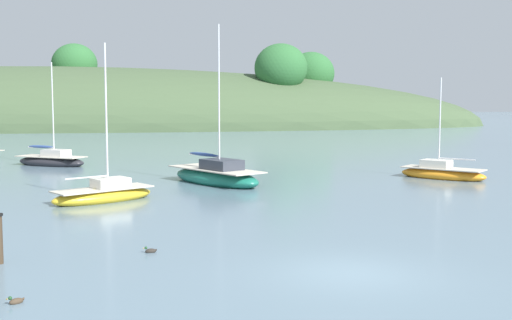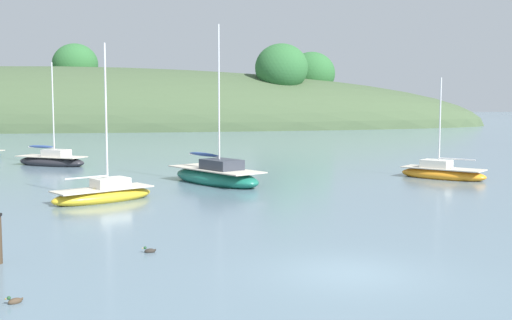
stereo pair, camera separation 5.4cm
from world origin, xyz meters
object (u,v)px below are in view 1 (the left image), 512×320
Objects in this scene: sailboat_orange_cutter at (216,176)px; sailboat_white_near at (442,173)px; duck_straggler at (16,301)px; sailboat_grey_yawl at (52,160)px; duck_lone_left at (150,251)px; sailboat_red_portside at (104,194)px.

sailboat_white_near is at bearing 2.25° from sailboat_orange_cutter.
sailboat_grey_yawl is at bearing 98.76° from duck_straggler.
sailboat_grey_yawl reaches higher than duck_lone_left.
sailboat_grey_yawl is 28.28m from duck_lone_left.
duck_lone_left is 1.11× the size of duck_straggler.
sailboat_white_near is at bearing 47.08° from duck_straggler.
duck_straggler is at bearing -132.92° from sailboat_white_near.
sailboat_grey_yawl reaches higher than sailboat_red_portside.
sailboat_orange_cutter is (-13.52, -0.53, 0.09)m from sailboat_white_near.
sailboat_grey_yawl is 19.57× the size of duck_straggler.
sailboat_grey_yawl is at bearing 134.28° from sailboat_orange_cutter.
sailboat_orange_cutter reaches higher than duck_straggler.
duck_straggler is at bearing -91.81° from sailboat_red_portside.
sailboat_white_near is 23.41m from duck_lone_left.
sailboat_grey_yawl is at bearing 156.37° from sailboat_white_near.
sailboat_grey_yawl reaches higher than sailboat_white_near.
sailboat_red_portside is at bearing -72.28° from sailboat_grey_yawl.
sailboat_white_near reaches higher than duck_straggler.
sailboat_orange_cutter is at bearing 78.88° from duck_lone_left.
sailboat_white_near reaches higher than duck_lone_left.
sailboat_white_near is 20.06m from sailboat_red_portside.
sailboat_white_near is 0.82× the size of sailboat_grey_yawl.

